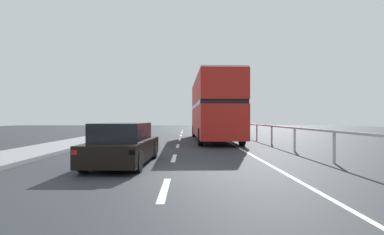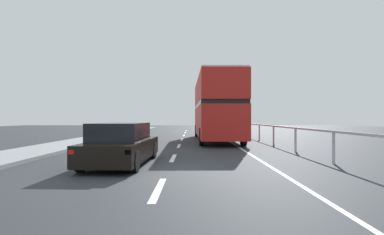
# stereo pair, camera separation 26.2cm
# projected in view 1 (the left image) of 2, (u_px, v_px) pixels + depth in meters

# --- Properties ---
(ground_plane) EXTENTS (73.62, 120.00, 0.10)m
(ground_plane) POSITION_uv_depth(u_px,v_px,m) (170.00, 172.00, 9.00)
(ground_plane) COLOR #292D32
(lane_paint_markings) EXTENTS (3.36, 46.00, 0.01)m
(lane_paint_markings) POSITION_uv_depth(u_px,v_px,m) (213.00, 145.00, 17.71)
(lane_paint_markings) COLOR silver
(lane_paint_markings) RESTS_ON ground
(bridge_side_railing) EXTENTS (0.10, 42.00, 1.13)m
(bridge_side_railing) POSITION_uv_depth(u_px,v_px,m) (272.00, 129.00, 18.10)
(bridge_side_railing) COLOR #BBB1BA
(bridge_side_railing) RESTS_ON ground
(double_decker_bus_red) EXTENTS (2.80, 11.31, 4.29)m
(double_decker_bus_red) POSITION_uv_depth(u_px,v_px,m) (214.00, 107.00, 21.34)
(double_decker_bus_red) COLOR red
(double_decker_bus_red) RESTS_ON ground
(hatchback_car_near) EXTENTS (1.90, 4.58, 1.38)m
(hatchback_car_near) POSITION_uv_depth(u_px,v_px,m) (123.00, 145.00, 10.17)
(hatchback_car_near) COLOR black
(hatchback_car_near) RESTS_ON ground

